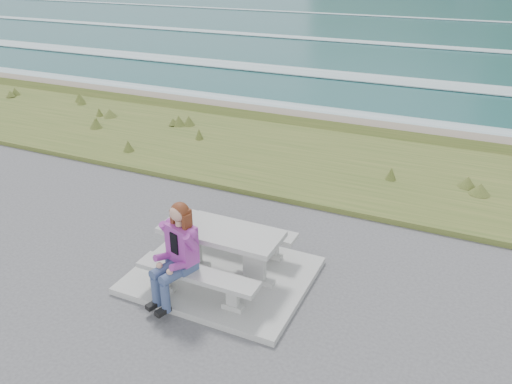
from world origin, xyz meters
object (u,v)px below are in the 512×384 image
(bench_seaward, at_px, (242,231))
(seated_woman, at_px, (174,267))
(picnic_table, at_px, (221,239))
(bench_landward, at_px, (198,278))

(bench_seaward, relative_size, seated_woman, 1.24)
(picnic_table, bearing_deg, bench_landward, -90.00)
(bench_landward, height_order, seated_woman, seated_woman)
(picnic_table, relative_size, bench_landward, 1.00)
(picnic_table, relative_size, bench_seaward, 1.00)
(bench_landward, distance_m, bench_seaward, 1.40)
(bench_landward, bearing_deg, picnic_table, 90.00)
(picnic_table, bearing_deg, bench_seaward, 90.00)
(picnic_table, xyz_separation_m, bench_landward, (0.00, -0.70, -0.23))
(picnic_table, distance_m, bench_landward, 0.74)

